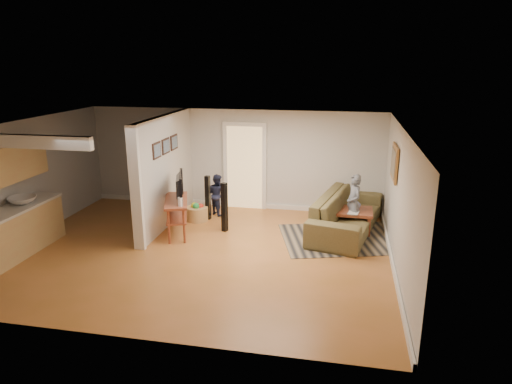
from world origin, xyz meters
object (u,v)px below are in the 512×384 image
toy_basket (197,213)px  toddler (218,214)px  speaker_right (208,198)px  coffee_table (344,214)px  speaker_left (224,207)px  child (352,232)px  sofa (346,231)px  tv_console (177,203)px

toy_basket → toddler: size_ratio=0.50×
speaker_right → toy_basket: bearing=-137.8°
speaker_right → toy_basket: (-0.23, -0.15, -0.34)m
coffee_table → toy_basket: (-3.42, -0.02, -0.19)m
speaker_left → child: speaker_left is taller
speaker_right → toddler: 0.67m
speaker_right → toddler: size_ratio=1.05×
speaker_left → sofa: bearing=34.9°
tv_console → toy_basket: bearing=62.5°
sofa → toy_basket: bearing=102.2°
coffee_table → speaker_right: (-3.19, 0.12, 0.15)m
tv_console → toddler: 1.69m
child → toddler: (-3.24, 0.59, 0.00)m
toy_basket → toddler: bearing=56.0°
sofa → toy_basket: size_ratio=5.56×
tv_console → toy_basket: size_ratio=2.62×
speaker_left → speaker_right: size_ratio=1.04×
sofa → toy_basket: (-3.47, 0.03, 0.19)m
coffee_table → speaker_left: (-2.60, -0.57, 0.17)m
child → toy_basket: bearing=-112.3°
speaker_left → toy_basket: 1.05m
sofa → toddler: 3.16m
toy_basket → speaker_right: bearing=32.6°
speaker_right → child: 3.42m
child → sofa: bearing=-122.0°
toddler → sofa: bearing=-149.5°
speaker_left → toddler: speaker_left is taller
speaker_left → toy_basket: speaker_left is taller
coffee_table → toddler: (-3.06, 0.51, -0.38)m
child → speaker_left: bearing=-101.3°
sofa → tv_console: tv_console is taller
toy_basket → coffee_table: bearing=0.4°
coffee_table → sofa: bearing=-48.6°
tv_console → speaker_right: tv_console is taller
coffee_table → toddler: 3.13m
sofa → toddler: size_ratio=2.79×
speaker_left → coffee_table: bearing=36.3°
coffee_table → speaker_right: 3.20m
speaker_right → toddler: bearing=80.9°
speaker_left → toy_basket: size_ratio=2.18×
tv_console → sofa: bearing=-5.4°
speaker_right → toy_basket: size_ratio=2.09×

